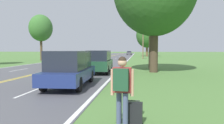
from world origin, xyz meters
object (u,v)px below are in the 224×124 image
Objects in this scene: car_red_hatchback_mid_far at (89,54)px; hitchhiker_person at (122,84)px; car_dark_green_suv_mid_near at (99,61)px; tree_right_cluster at (41,28)px; car_champagne_sedan_receding at (90,54)px; car_maroon_sedan_distant at (102,54)px; suitcase at (134,113)px; car_dark_grey_sedan_horizon at (129,53)px; tree_mid_treeline at (147,35)px; car_dark_blue_van_approaching at (70,68)px.

hitchhiker_person is at bearing -166.70° from car_red_hatchback_mid_far.
car_dark_green_suv_mid_near is 1.26× the size of car_red_hatchback_mid_far.
car_red_hatchback_mid_far is at bearing 56.64° from tree_right_cluster.
car_maroon_sedan_distant is (2.19, 6.45, -0.06)m from car_champagne_sedan_receding.
hitchhiker_person is at bearing 124.36° from suitcase.
car_champagne_sedan_receding is (-9.29, 34.75, -0.16)m from car_dark_green_suv_mid_near.
car_dark_grey_sedan_horizon is (-3.01, 73.90, -0.31)m from hitchhiker_person.
car_red_hatchback_mid_far is at bearing 176.83° from car_maroon_sedan_distant.
suitcase is at bearing 4.16° from car_dark_grey_sedan_horizon.
car_red_hatchback_mid_far is at bearing -10.40° from car_dark_grey_sedan_horizon.
car_champagne_sedan_receding is (4.80, 17.12, -5.00)m from tree_right_cluster.
car_champagne_sedan_receding is at bearing 19.93° from hitchhiker_person.
tree_mid_treeline is 2.28× the size of car_champagne_sedan_receding.
car_champagne_sedan_receding is at bearing -16.59° from car_dark_grey_sedan_horizon.
car_red_hatchback_mid_far reaches higher than car_champagne_sedan_receding.
car_champagne_sedan_receding is at bearing 11.11° from car_red_hatchback_mid_far.
car_dark_green_suv_mid_near reaches higher than car_dark_grey_sedan_horizon.
suitcase is 53.49m from car_maroon_sedan_distant.
tree_mid_treeline is at bearing -80.36° from car_maroon_sedan_distant.
car_dark_grey_sedan_horizon is (0.17, 68.68, -0.21)m from car_dark_blue_van_approaching.
hitchhiker_person is 0.38× the size of car_dark_green_suv_mid_near.
tree_right_cluster reaches higher than car_dark_green_suv_mid_near.
suitcase is 0.17× the size of car_red_hatchback_mid_far.
hitchhiker_person is 2.81× the size of suitcase.
tree_mid_treeline is 2.15× the size of car_dark_green_suv_mid_near.
car_dark_grey_sedan_horizon is at bearing 177.89° from car_dark_green_suv_mid_near.
car_dark_green_suv_mid_near is at bearing -164.95° from car_champagne_sedan_receding.
car_dark_blue_van_approaching is at bearing 1.45° from car_dark_grey_sedan_horizon.
hitchhiker_person is at bearing -93.17° from tree_mid_treeline.
tree_right_cluster is 1.78× the size of car_dark_green_suv_mid_near.
hitchhiker_person is 11.80m from car_dark_green_suv_mid_near.
car_maroon_sedan_distant is at bearing -172.51° from car_dark_green_suv_mid_near.
car_champagne_sedan_receding is at bearing -149.63° from tree_mid_treeline.
car_red_hatchback_mid_far is at bearing -166.76° from car_dark_green_suv_mid_near.
car_dark_blue_van_approaching is (13.73, -23.88, -4.84)m from tree_right_cluster.
tree_mid_treeline reaches higher than car_maroon_sedan_distant.
tree_mid_treeline reaches higher than car_dark_blue_van_approaching.
car_dark_green_suv_mid_near is at bearing 19.02° from hitchhiker_person.
car_dark_blue_van_approaching is 1.09× the size of car_champagne_sedan_receding.
car_dark_grey_sedan_horizon reaches higher than suitcase.
tree_right_cluster is 25.10m from car_maroon_sedan_distant.
suitcase is at bearing 13.07° from car_dark_green_suv_mid_near.
tree_mid_treeline reaches higher than car_champagne_sedan_receding.
tree_mid_treeline is 32.78m from tree_right_cluster.
car_red_hatchback_mid_far is 7.48m from car_champagne_sedan_receding.
tree_right_cluster reaches higher than car_dark_grey_sedan_horizon.
car_dark_grey_sedan_horizon is (9.10, 27.68, -0.06)m from car_champagne_sedan_receding.
car_champagne_sedan_receding is (-12.10, 46.21, -0.25)m from hitchhiker_person.
car_dark_blue_van_approaching reaches higher than car_maroon_sedan_distant.
car_maroon_sedan_distant is at bearing -174.58° from car_dark_blue_van_approaching.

